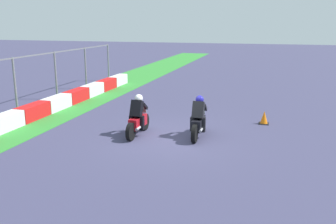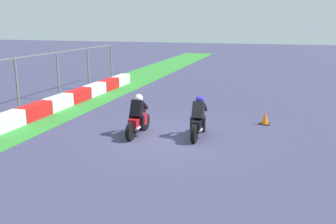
{
  "view_description": "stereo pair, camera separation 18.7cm",
  "coord_description": "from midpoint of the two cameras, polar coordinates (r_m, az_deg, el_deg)",
  "views": [
    {
      "loc": [
        -12.36,
        -3.51,
        4.09
      ],
      "look_at": [
        0.22,
        0.07,
        0.9
      ],
      "focal_mm": 39.78,
      "sensor_mm": 36.0,
      "label": 1
    },
    {
      "loc": [
        -12.3,
        -3.69,
        4.09
      ],
      "look_at": [
        0.22,
        0.07,
        0.9
      ],
      "focal_mm": 39.78,
      "sensor_mm": 36.0,
      "label": 2
    }
  ],
  "objects": [
    {
      "name": "grass_verge",
      "position": [
        16.45,
        -22.65,
        -1.74
      ],
      "size": [
        72.0,
        3.6,
        0.02
      ],
      "primitive_type": "cube",
      "color": "#318731",
      "rests_on": "ground_plane"
    },
    {
      "name": "track_barrier",
      "position": [
        16.25,
        -22.2,
        -0.74
      ],
      "size": [
        21.96,
        0.6,
        0.64
      ],
      "color": "red",
      "rests_on": "ground_plane"
    },
    {
      "name": "rider_lane_a",
      "position": [
        13.46,
        4.32,
        -1.26
      ],
      "size": [
        2.04,
        0.54,
        1.51
      ],
      "rotation": [
        0.0,
        0.0,
        0.01
      ],
      "color": "black",
      "rests_on": "ground_plane"
    },
    {
      "name": "traffic_cone",
      "position": [
        15.69,
        14.18,
        -0.9
      ],
      "size": [
        0.4,
        0.4,
        0.53
      ],
      "color": "black",
      "rests_on": "ground_plane"
    },
    {
      "name": "ground_plane",
      "position": [
        13.48,
        -0.35,
        -3.96
      ],
      "size": [
        120.0,
        120.0,
        0.0
      ],
      "primitive_type": "plane",
      "color": "#3B3A59"
    },
    {
      "name": "rider_lane_b",
      "position": [
        13.69,
        -5.03,
        -1.02
      ],
      "size": [
        2.04,
        0.54,
        1.51
      ],
      "rotation": [
        0.0,
        0.0,
        -0.02
      ],
      "color": "black",
      "rests_on": "ground_plane"
    }
  ]
}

